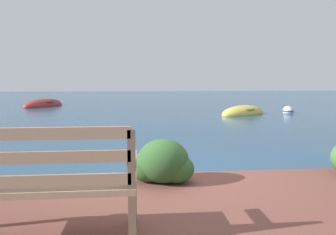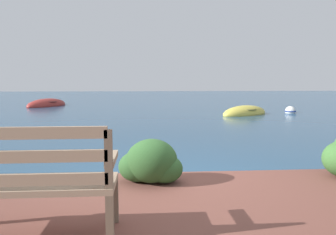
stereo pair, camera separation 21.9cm
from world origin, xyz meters
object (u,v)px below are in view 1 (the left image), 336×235
rowboat_nearest (243,113)px  rowboat_mid (44,105)px  park_bench (49,180)px  mooring_buoy (288,111)px

rowboat_nearest → rowboat_mid: (-9.90, 5.34, 0.00)m
park_bench → rowboat_mid: size_ratio=0.44×
rowboat_nearest → rowboat_mid: rowboat_mid is taller
park_bench → mooring_buoy: 13.99m
rowboat_nearest → rowboat_mid: 11.25m
rowboat_nearest → mooring_buoy: size_ratio=5.17×
park_bench → rowboat_mid: bearing=105.1°
rowboat_mid → park_bench: bearing=41.3°
park_bench → rowboat_mid: (-4.67, 16.53, -0.64)m
park_bench → rowboat_nearest: 12.37m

